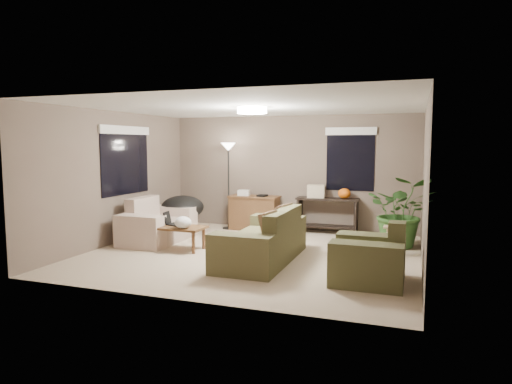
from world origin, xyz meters
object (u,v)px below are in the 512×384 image
(main_sofa, at_px, (264,243))
(houseplant, at_px, (401,219))
(floor_lamp, at_px, (228,157))
(loveseat, at_px, (157,226))
(armchair, at_px, (370,260))
(desk, at_px, (254,213))
(cat_scratching_post, at_px, (390,243))
(coffee_table, at_px, (177,230))
(papasan_chair, at_px, (182,211))
(console_table, at_px, (327,213))

(main_sofa, height_order, houseplant, houseplant)
(main_sofa, relative_size, floor_lamp, 1.15)
(loveseat, bearing_deg, armchair, -17.68)
(floor_lamp, bearing_deg, desk, 6.58)
(desk, relative_size, floor_lamp, 0.58)
(floor_lamp, relative_size, cat_scratching_post, 3.82)
(loveseat, xyz_separation_m, armchair, (4.17, -1.33, 0.00))
(loveseat, relative_size, coffee_table, 1.60)
(loveseat, relative_size, cat_scratching_post, 3.20)
(armchair, bearing_deg, papasan_chair, 151.39)
(loveseat, distance_m, armchair, 4.37)
(console_table, distance_m, houseplant, 1.75)
(loveseat, height_order, cat_scratching_post, loveseat)
(main_sofa, distance_m, papasan_chair, 2.89)
(cat_scratching_post, bearing_deg, loveseat, -175.83)
(desk, bearing_deg, houseplant, -12.95)
(coffee_table, height_order, papasan_chair, papasan_chair)
(main_sofa, relative_size, desk, 2.00)
(main_sofa, bearing_deg, loveseat, 163.32)
(main_sofa, height_order, armchair, same)
(console_table, distance_m, floor_lamp, 2.47)
(loveseat, relative_size, papasan_chair, 1.60)
(main_sofa, bearing_deg, papasan_chair, 145.42)
(main_sofa, bearing_deg, floor_lamp, 124.16)
(main_sofa, bearing_deg, coffee_table, 172.06)
(coffee_table, distance_m, desk, 2.35)
(coffee_table, distance_m, floor_lamp, 2.51)
(coffee_table, xyz_separation_m, cat_scratching_post, (3.61, 0.81, -0.14))
(loveseat, height_order, houseplant, houseplant)
(main_sofa, distance_m, houseplant, 2.72)
(main_sofa, bearing_deg, armchair, -19.09)
(main_sofa, bearing_deg, cat_scratching_post, 29.06)
(main_sofa, distance_m, console_table, 2.69)
(desk, relative_size, houseplant, 0.84)
(console_table, relative_size, houseplant, 0.99)
(loveseat, bearing_deg, main_sofa, -16.68)
(papasan_chair, relative_size, cat_scratching_post, 2.00)
(main_sofa, relative_size, console_table, 1.69)
(main_sofa, xyz_separation_m, cat_scratching_post, (1.89, 1.05, -0.08))
(coffee_table, bearing_deg, papasan_chair, 115.14)
(loveseat, distance_m, console_table, 3.54)
(cat_scratching_post, bearing_deg, main_sofa, -150.94)
(main_sofa, xyz_separation_m, floor_lamp, (-1.65, 2.43, 1.30))
(loveseat, relative_size, desk, 1.45)
(coffee_table, height_order, floor_lamp, floor_lamp)
(armchair, distance_m, coffee_table, 3.53)
(console_table, bearing_deg, papasan_chair, -161.03)
(papasan_chair, bearing_deg, desk, 33.07)
(armchair, xyz_separation_m, papasan_chair, (-4.09, 2.23, 0.17))
(console_table, height_order, cat_scratching_post, console_table)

